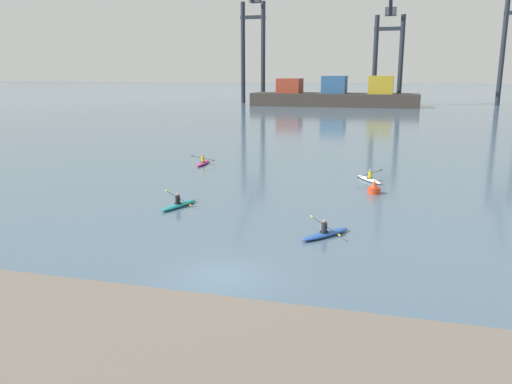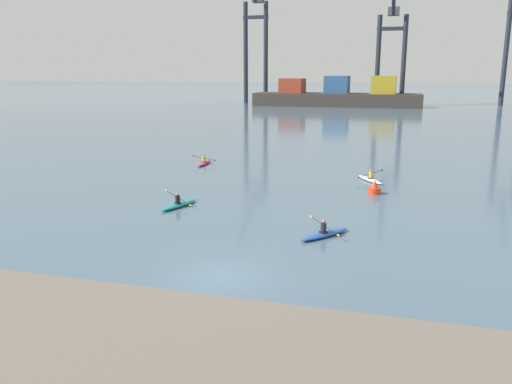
{
  "view_description": "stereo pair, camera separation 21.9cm",
  "coord_description": "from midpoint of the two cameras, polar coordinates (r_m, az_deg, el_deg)",
  "views": [
    {
      "loc": [
        6.85,
        -19.32,
        8.45
      ],
      "look_at": [
        -2.11,
        13.18,
        0.6
      ],
      "focal_mm": 36.27,
      "sensor_mm": 36.0,
      "label": 1
    },
    {
      "loc": [
        7.06,
        -19.26,
        8.45
      ],
      "look_at": [
        -2.11,
        13.18,
        0.6
      ],
      "focal_mm": 36.27,
      "sensor_mm": 36.0,
      "label": 2
    }
  ],
  "objects": [
    {
      "name": "ground_plane",
      "position": [
        22.17,
        -4.14,
        -9.32
      ],
      "size": [
        800.0,
        800.0,
        0.0
      ],
      "primitive_type": "plane",
      "color": "slate"
    },
    {
      "name": "channel_buoy",
      "position": [
        37.62,
        12.73,
        0.37
      ],
      "size": [
        0.9,
        0.9,
        1.0
      ],
      "color": "red",
      "rests_on": "ground"
    },
    {
      "name": "container_barge",
      "position": [
        133.8,
        8.64,
        10.45
      ],
      "size": [
        41.46,
        10.01,
        7.53
      ],
      "color": "#38332D",
      "rests_on": "ground"
    },
    {
      "name": "kayak_teal",
      "position": [
        33.45,
        -8.7,
        -1.37
      ],
      "size": [
        2.11,
        3.43,
        1.05
      ],
      "color": "teal",
      "rests_on": "ground"
    },
    {
      "name": "kayak_white",
      "position": [
        41.9,
        12.24,
        1.41
      ],
      "size": [
        2.4,
        3.15,
        0.95
      ],
      "color": "silver",
      "rests_on": "ground"
    },
    {
      "name": "gantry_crane_west_mid",
      "position": [
        138.73,
        14.39,
        15.69
      ],
      "size": [
        7.55,
        16.75,
        32.48
      ],
      "color": "#232833",
      "rests_on": "ground"
    },
    {
      "name": "kayak_blue",
      "position": [
        27.45,
        7.43,
        -4.55
      ],
      "size": [
        2.5,
        3.09,
        0.95
      ],
      "color": "#2856B2",
      "rests_on": "ground"
    },
    {
      "name": "kayak_magenta",
      "position": [
        48.64,
        -5.98,
        3.24
      ],
      "size": [
        2.27,
        3.43,
        0.95
      ],
      "color": "#C13384",
      "rests_on": "ground"
    },
    {
      "name": "gantry_crane_west",
      "position": [
        145.99,
        -0.47,
        16.95
      ],
      "size": [
        6.92,
        21.03,
        35.61
      ],
      "color": "#232833",
      "rests_on": "ground"
    }
  ]
}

